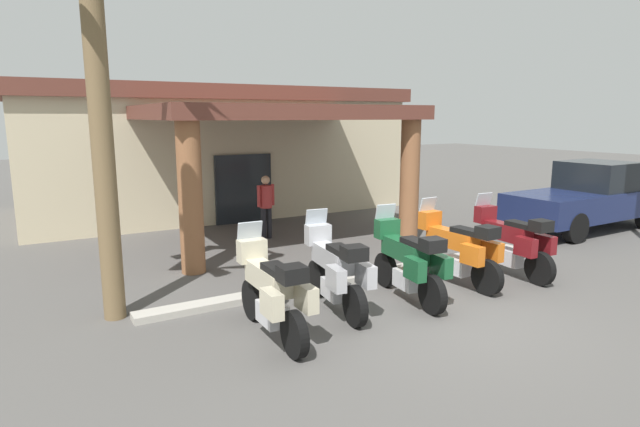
# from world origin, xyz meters

# --- Properties ---
(ground_plane) EXTENTS (80.00, 80.00, 0.00)m
(ground_plane) POSITION_xyz_m (0.00, 0.00, 0.00)
(ground_plane) COLOR #514F4C
(motel_building) EXTENTS (12.70, 11.48, 4.17)m
(motel_building) POSITION_xyz_m (0.05, 11.87, 2.14)
(motel_building) COLOR beige
(motel_building) RESTS_ON ground_plane
(motorcycle_cream) EXTENTS (0.72, 2.21, 1.61)m
(motorcycle_cream) POSITION_xyz_m (-2.92, 0.72, 0.70)
(motorcycle_cream) COLOR black
(motorcycle_cream) RESTS_ON ground_plane
(motorcycle_silver) EXTENTS (0.81, 2.21, 1.61)m
(motorcycle_silver) POSITION_xyz_m (-1.53, 1.18, 0.70)
(motorcycle_silver) COLOR black
(motorcycle_silver) RESTS_ON ground_plane
(motorcycle_green) EXTENTS (0.80, 2.21, 1.61)m
(motorcycle_green) POSITION_xyz_m (-0.13, 0.96, 0.70)
(motorcycle_green) COLOR black
(motorcycle_green) RESTS_ON ground_plane
(motorcycle_orange) EXTENTS (0.71, 2.21, 1.61)m
(motorcycle_orange) POSITION_xyz_m (1.26, 1.16, 0.70)
(motorcycle_orange) COLOR black
(motorcycle_orange) RESTS_ON ground_plane
(motorcycle_maroon) EXTENTS (0.73, 2.21, 1.61)m
(motorcycle_maroon) POSITION_xyz_m (2.66, 1.03, 0.70)
(motorcycle_maroon) COLOR black
(motorcycle_maroon) RESTS_ON ground_plane
(pedestrian) EXTENTS (0.52, 0.32, 1.70)m
(pedestrian) POSITION_xyz_m (-0.32, 6.57, 0.98)
(pedestrian) COLOR black
(pedestrian) RESTS_ON ground_plane
(pickup_truck_navy) EXTENTS (5.22, 1.98, 1.95)m
(pickup_truck_navy) POSITION_xyz_m (8.16, 2.91, 0.94)
(pickup_truck_navy) COLOR black
(pickup_truck_navy) RESTS_ON ground_plane
(palm_tree_roadside) EXTENTS (2.78, 2.81, 6.49)m
(palm_tree_roadside) POSITION_xyz_m (-4.80, 2.71, 4.90)
(palm_tree_roadside) COLOR brown
(palm_tree_roadside) RESTS_ON ground_plane
(curb_strip) EXTENTS (8.97, 0.36, 0.12)m
(curb_strip) POSITION_xyz_m (-0.13, 2.36, 0.06)
(curb_strip) COLOR #ADA89E
(curb_strip) RESTS_ON ground_plane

